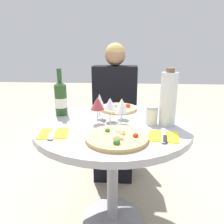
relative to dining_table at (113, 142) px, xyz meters
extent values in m
plane|color=#9E937F|center=(0.00, 0.00, -0.59)|extent=(12.00, 12.00, 0.00)
cylinder|color=gray|center=(0.00, 0.00, -0.58)|extent=(0.41, 0.41, 0.02)
cylinder|color=gray|center=(0.00, 0.00, -0.24)|extent=(0.07, 0.07, 0.65)
cylinder|color=#9E9EA3|center=(0.00, 0.00, 0.10)|extent=(0.93, 0.93, 0.04)
cylinder|color=#ADADB2|center=(-0.03, 0.73, -0.59)|extent=(0.38, 0.38, 0.01)
cylinder|color=#ADADB2|center=(-0.03, 0.73, -0.37)|extent=(0.06, 0.06, 0.44)
cube|color=#ADADB2|center=(-0.03, 0.73, -0.13)|extent=(0.42, 0.42, 0.03)
cube|color=#ADADB2|center=(-0.03, 0.93, 0.12)|extent=(0.42, 0.02, 0.48)
cube|color=black|center=(-0.03, 0.58, -0.36)|extent=(0.34, 0.31, 0.47)
cube|color=black|center=(-0.03, 0.73, 0.14)|extent=(0.40, 0.19, 0.52)
sphere|color=#997051|center=(-0.03, 0.73, 0.49)|extent=(0.18, 0.18, 0.18)
sphere|color=tan|center=(-0.03, 0.73, 0.51)|extent=(0.17, 0.17, 0.17)
cylinder|color=tan|center=(0.04, -0.24, 0.13)|extent=(0.31, 0.31, 0.02)
sphere|color=beige|center=(0.06, -0.21, 0.15)|extent=(0.04, 0.04, 0.04)
sphere|color=#B22D1E|center=(0.05, -0.20, 0.15)|extent=(0.03, 0.03, 0.03)
sphere|color=#B22D1E|center=(0.13, -0.25, 0.15)|extent=(0.03, 0.03, 0.03)
sphere|color=#336B28|center=(0.04, -0.33, 0.15)|extent=(0.03, 0.03, 0.03)
sphere|color=beige|center=(0.04, -0.28, 0.15)|extent=(0.04, 0.04, 0.04)
sphere|color=beige|center=(0.06, -0.28, 0.15)|extent=(0.03, 0.03, 0.03)
sphere|color=#336B28|center=(-0.01, -0.19, 0.15)|extent=(0.03, 0.03, 0.03)
cylinder|color=#DBB26B|center=(0.02, 0.30, 0.13)|extent=(0.27, 0.27, 0.02)
sphere|color=beige|center=(-0.01, 0.30, 0.15)|extent=(0.02, 0.02, 0.02)
sphere|color=#B22D1E|center=(-0.03, 0.31, 0.15)|extent=(0.04, 0.04, 0.04)
sphere|color=#336B28|center=(0.00, 0.29, 0.15)|extent=(0.03, 0.03, 0.03)
sphere|color=beige|center=(0.03, 0.26, 0.15)|extent=(0.04, 0.04, 0.04)
sphere|color=beige|center=(-0.01, 0.21, 0.15)|extent=(0.04, 0.04, 0.04)
sphere|color=#B22D1E|center=(0.09, 0.30, 0.15)|extent=(0.04, 0.04, 0.04)
cylinder|color=#23471E|center=(-0.35, 0.15, 0.22)|extent=(0.08, 0.08, 0.20)
cone|color=#23471E|center=(-0.35, 0.15, 0.34)|extent=(0.08, 0.08, 0.03)
cylinder|color=#23471E|center=(-0.35, 0.15, 0.39)|extent=(0.03, 0.03, 0.08)
cylinder|color=silver|center=(-0.35, 0.15, 0.20)|extent=(0.08, 0.08, 0.06)
cylinder|color=silver|center=(0.32, 0.00, 0.27)|extent=(0.09, 0.09, 0.31)
cylinder|color=brown|center=(0.32, 0.00, 0.44)|extent=(0.05, 0.05, 0.02)
cylinder|color=silver|center=(0.23, 0.00, 0.17)|extent=(0.07, 0.07, 0.09)
cylinder|color=#B2B2B7|center=(0.23, 0.00, 0.22)|extent=(0.07, 0.07, 0.02)
cylinder|color=silver|center=(-0.09, 0.09, 0.12)|extent=(0.06, 0.06, 0.00)
cylinder|color=silver|center=(-0.09, 0.09, 0.16)|extent=(0.01, 0.01, 0.07)
cone|color=silver|center=(-0.09, 0.09, 0.24)|extent=(0.06, 0.06, 0.08)
cylinder|color=silver|center=(-0.02, 0.04, 0.12)|extent=(0.06, 0.06, 0.00)
cylinder|color=silver|center=(-0.02, 0.04, 0.16)|extent=(0.01, 0.01, 0.08)
cone|color=silver|center=(-0.02, 0.04, 0.23)|extent=(0.08, 0.08, 0.07)
cylinder|color=silver|center=(0.05, -0.01, 0.12)|extent=(0.06, 0.06, 0.00)
cylinder|color=silver|center=(0.05, -0.01, 0.16)|extent=(0.01, 0.01, 0.07)
cone|color=silver|center=(0.05, -0.01, 0.22)|extent=(0.07, 0.07, 0.06)
cylinder|color=silver|center=(-0.09, -0.01, 0.12)|extent=(0.06, 0.06, 0.00)
cylinder|color=silver|center=(-0.09, -0.01, 0.17)|extent=(0.01, 0.01, 0.08)
cone|color=#9E383D|center=(-0.09, -0.01, 0.24)|extent=(0.08, 0.08, 0.07)
cylinder|color=silver|center=(0.05, 0.09, 0.12)|extent=(0.06, 0.06, 0.00)
cylinder|color=silver|center=(0.05, 0.09, 0.15)|extent=(0.01, 0.01, 0.06)
cone|color=beige|center=(0.05, 0.09, 0.22)|extent=(0.07, 0.07, 0.07)
cube|color=yellow|center=(-0.30, -0.18, 0.12)|extent=(0.17, 0.17, 0.00)
cube|color=silver|center=(-0.30, -0.18, 0.13)|extent=(0.05, 0.19, 0.00)
cube|color=silver|center=(-0.30, -0.23, 0.13)|extent=(0.03, 0.09, 0.00)
cube|color=yellow|center=(0.27, -0.18, 0.12)|extent=(0.17, 0.17, 0.00)
cube|color=silver|center=(0.27, -0.18, 0.13)|extent=(0.05, 0.19, 0.00)
cube|color=black|center=(0.27, -0.23, 0.13)|extent=(0.03, 0.09, 0.00)
camera|label=1|loc=(0.09, -1.23, 0.56)|focal=35.00mm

